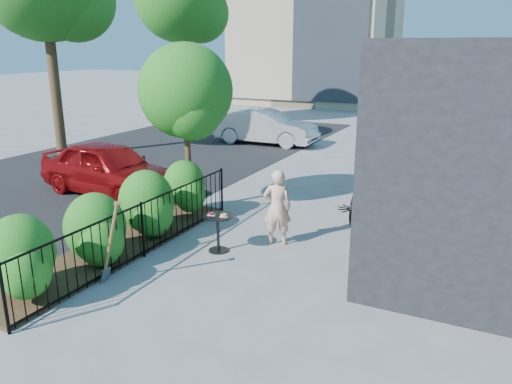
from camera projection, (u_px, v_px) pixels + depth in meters
The scene contains 12 objects.
ground at pixel (211, 271), 8.97m from camera, with size 120.00×120.00×0.00m, color gray.
fence at pixel (143, 229), 9.45m from camera, with size 0.05×6.05×1.10m.
planting_bed at pixel (116, 248), 9.89m from camera, with size 1.30×6.00×0.08m, color #382616.
shrubs at pixel (121, 216), 9.75m from camera, with size 1.10×5.60×1.24m.
patio_tree at pixel (187, 97), 11.51m from camera, with size 2.20×2.20×3.94m.
street at pixel (58, 185), 14.52m from camera, with size 9.00×30.00×0.01m, color black.
street_tree_far at pixel (181, 1), 23.53m from camera, with size 4.40×4.40×8.28m.
cafe_table at pixel (218, 227), 9.72m from camera, with size 0.59×0.59×0.79m.
woman at pixel (277, 207), 10.02m from camera, with size 0.57×0.37×1.56m, color #E5B394.
shovel at pixel (110, 247), 8.32m from camera, with size 0.52×0.20×1.53m.
car_red at pixel (109, 168), 13.45m from camera, with size 1.70×4.23×1.44m, color maroon.
car_silver at pixel (265, 127), 20.45m from camera, with size 1.49×4.28×1.41m, color #B0B0B5.
Camera 1 is at (4.34, -7.01, 3.90)m, focal length 35.00 mm.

